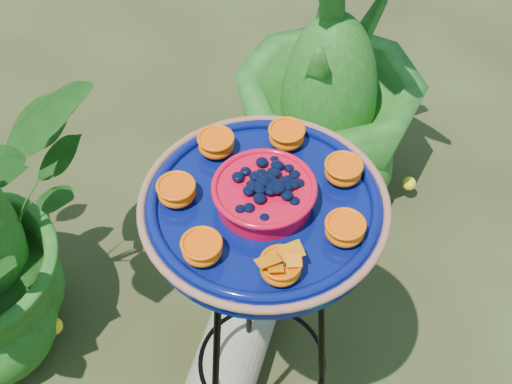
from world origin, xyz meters
The scene contains 4 objects.
tripod_stand centered at (0.03, -0.02, 0.49)m, with size 0.35×0.35×0.81m.
feeder_dish centered at (0.03, -0.02, 0.85)m, with size 0.49×0.49×0.10m.
driftwood_log centered at (0.03, 0.14, 0.09)m, with size 0.17×0.17×0.52m, color gray.
shrub_back_right centered at (0.58, 0.64, 0.51)m, with size 0.57×0.57×1.02m, color #174A13.
Camera 1 is at (-0.31, -0.71, 1.77)m, focal length 50.00 mm.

